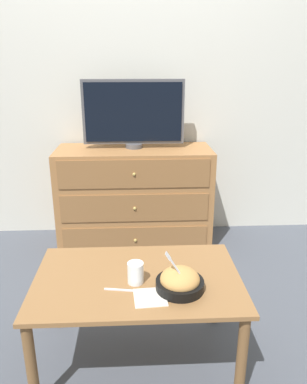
# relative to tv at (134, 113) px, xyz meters

# --- Properties ---
(ground_plane) EXTENTS (12.00, 12.00, 0.00)m
(ground_plane) POSITION_rel_tv_xyz_m (0.01, 0.22, -1.01)
(ground_plane) COLOR #474C56
(wall_back) EXTENTS (12.00, 0.05, 2.60)m
(wall_back) POSITION_rel_tv_xyz_m (0.01, 0.24, 0.29)
(wall_back) COLOR silver
(wall_back) RESTS_ON ground_plane
(dresser) EXTENTS (1.14, 0.46, 0.75)m
(dresser) POSITION_rel_tv_xyz_m (-0.00, -0.04, -0.63)
(dresser) COLOR #9E6B3D
(dresser) RESTS_ON ground_plane
(tv) EXTENTS (0.73, 0.12, 0.49)m
(tv) POSITION_rel_tv_xyz_m (0.00, 0.00, 0.00)
(tv) COLOR #515156
(tv) RESTS_ON dresser
(coffee_table) EXTENTS (0.92, 0.59, 0.45)m
(coffee_table) POSITION_rel_tv_xyz_m (0.01, -1.27, -0.62)
(coffee_table) COLOR olive
(coffee_table) RESTS_ON ground_plane
(takeout_bowl) EXTENTS (0.20, 0.20, 0.18)m
(takeout_bowl) POSITION_rel_tv_xyz_m (0.19, -1.37, -0.52)
(takeout_bowl) COLOR black
(takeout_bowl) RESTS_ON coffee_table
(drink_cup) EXTENTS (0.07, 0.07, 0.09)m
(drink_cup) POSITION_rel_tv_xyz_m (0.00, -1.31, -0.51)
(drink_cup) COLOR #9E6638
(drink_cup) RESTS_ON coffee_table
(napkin) EXTENTS (0.14, 0.14, 0.00)m
(napkin) POSITION_rel_tv_xyz_m (0.06, -1.42, -0.55)
(napkin) COLOR silver
(napkin) RESTS_ON coffee_table
(knife) EXTENTS (0.20, 0.04, 0.01)m
(knife) POSITION_rel_tv_xyz_m (-0.03, -1.37, -0.55)
(knife) COLOR silver
(knife) RESTS_ON coffee_table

